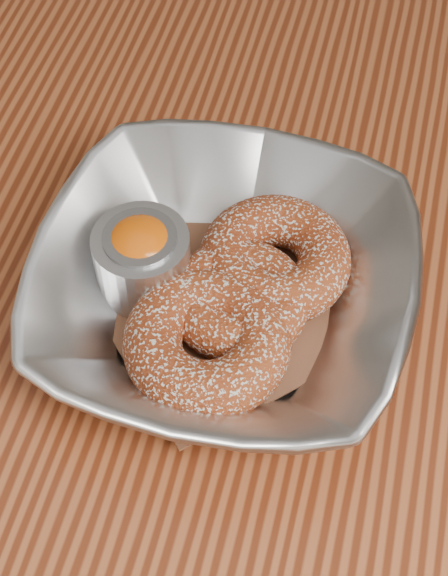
% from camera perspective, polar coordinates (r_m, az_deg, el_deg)
% --- Properties ---
extents(table, '(1.20, 0.80, 0.75)m').
position_cam_1_polar(table, '(0.67, 2.90, -4.08)').
color(table, brown).
rests_on(table, ground_plane).
extents(serving_bowl, '(0.23, 0.23, 0.06)m').
position_cam_1_polar(serving_bowl, '(0.54, -0.00, -0.08)').
color(serving_bowl, '#B4B7BB').
rests_on(serving_bowl, table).
extents(parchment, '(0.21, 0.21, 0.00)m').
position_cam_1_polar(parchment, '(0.56, -0.00, -1.24)').
color(parchment, brown).
rests_on(parchment, table).
extents(donut_back, '(0.11, 0.11, 0.03)m').
position_cam_1_polar(donut_back, '(0.56, 3.31, 1.91)').
color(donut_back, maroon).
rests_on(donut_back, parchment).
extents(donut_front, '(0.14, 0.14, 0.04)m').
position_cam_1_polar(donut_front, '(0.52, -1.10, -3.53)').
color(donut_front, maroon).
rests_on(donut_front, parchment).
extents(donut_extra, '(0.09, 0.09, 0.03)m').
position_cam_1_polar(donut_extra, '(0.54, 0.97, -0.76)').
color(donut_extra, maroon).
rests_on(donut_extra, parchment).
extents(ramekin, '(0.06, 0.06, 0.05)m').
position_cam_1_polar(ramekin, '(0.55, -5.31, 1.95)').
color(ramekin, '#B4B7BB').
rests_on(ramekin, table).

